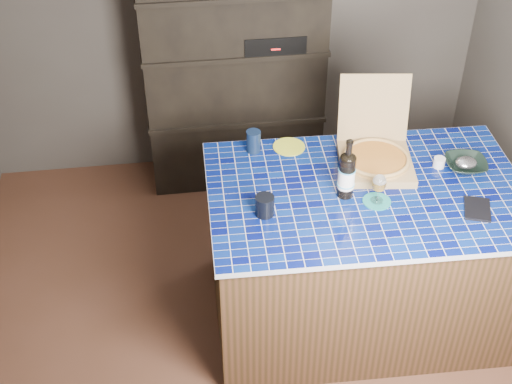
{
  "coord_description": "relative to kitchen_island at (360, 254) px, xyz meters",
  "views": [
    {
      "loc": [
        -0.42,
        -2.74,
        3.22
      ],
      "look_at": [
        -0.06,
        0.0,
        1.02
      ],
      "focal_mm": 50.0,
      "sensor_mm": 36.0,
      "label": 1
    }
  ],
  "objects": [
    {
      "name": "room",
      "position": [
        -0.54,
        -0.07,
        0.79
      ],
      "size": [
        3.5,
        3.5,
        3.5
      ],
      "color": "brown",
      "rests_on": "ground"
    },
    {
      "name": "shelving_unit",
      "position": [
        -0.54,
        1.46,
        0.44
      ],
      "size": [
        1.2,
        0.41,
        1.8
      ],
      "color": "black",
      "rests_on": "floor"
    },
    {
      "name": "kitchen_island",
      "position": [
        0.0,
        0.0,
        0.0
      ],
      "size": [
        1.69,
        1.1,
        0.92
      ],
      "rotation": [
        0.0,
        0.0,
        -0.02
      ],
      "color": "#4A2E1D",
      "rests_on": "floor"
    },
    {
      "name": "pizza_box",
      "position": [
        0.09,
        0.22,
        0.52
      ],
      "size": [
        0.44,
        0.52,
        0.42
      ],
      "rotation": [
        0.0,
        0.0,
        -0.13
      ],
      "color": "tan",
      "rests_on": "kitchen_island"
    },
    {
      "name": "mead_bottle",
      "position": [
        -0.13,
        -0.02,
        0.59
      ],
      "size": [
        0.09,
        0.09,
        0.34
      ],
      "color": "black",
      "rests_on": "kitchen_island"
    },
    {
      "name": "teal_trivet",
      "position": [
        0.02,
        -0.1,
        0.46
      ],
      "size": [
        0.14,
        0.14,
        0.01
      ],
      "primitive_type": "cylinder",
      "color": "#16776F",
      "rests_on": "kitchen_island"
    },
    {
      "name": "wine_glass",
      "position": [
        0.02,
        -0.1,
        0.57
      ],
      "size": [
        0.07,
        0.07,
        0.16
      ],
      "color": "white",
      "rests_on": "teal_trivet"
    },
    {
      "name": "tumbler",
      "position": [
        -0.56,
        -0.11,
        0.51
      ],
      "size": [
        0.1,
        0.1,
        0.11
      ],
      "primitive_type": "cylinder",
      "color": "black",
      "rests_on": "kitchen_island"
    },
    {
      "name": "dvd_case",
      "position": [
        0.5,
        -0.23,
        0.46
      ],
      "size": [
        0.18,
        0.21,
        0.01
      ],
      "primitive_type": "cube",
      "rotation": [
        0.0,
        0.0,
        -0.33
      ],
      "color": "black",
      "rests_on": "kitchen_island"
    },
    {
      "name": "bowl",
      "position": [
        0.57,
        0.12,
        0.48
      ],
      "size": [
        0.25,
        0.25,
        0.05
      ],
      "primitive_type": "imported",
      "rotation": [
        0.0,
        0.0,
        -0.12
      ],
      "color": "black",
      "rests_on": "kitchen_island"
    },
    {
      "name": "foil_contents",
      "position": [
        0.57,
        0.12,
        0.5
      ],
      "size": [
        0.12,
        0.1,
        0.06
      ],
      "primitive_type": "ellipsoid",
      "color": "#ABADB7",
      "rests_on": "bowl"
    },
    {
      "name": "white_jar",
      "position": [
        0.43,
        0.15,
        0.48
      ],
      "size": [
        0.06,
        0.06,
        0.05
      ],
      "primitive_type": "cylinder",
      "color": "silver",
      "rests_on": "kitchen_island"
    },
    {
      "name": "navy_cup",
      "position": [
        -0.54,
        0.44,
        0.52
      ],
      "size": [
        0.08,
        0.08,
        0.13
      ],
      "primitive_type": "cylinder",
      "color": "black",
      "rests_on": "kitchen_island"
    },
    {
      "name": "green_trivet",
      "position": [
        -0.34,
        0.44,
        0.46
      ],
      "size": [
        0.18,
        0.18,
        0.01
      ],
      "primitive_type": "cylinder",
      "color": "gold",
      "rests_on": "kitchen_island"
    }
  ]
}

